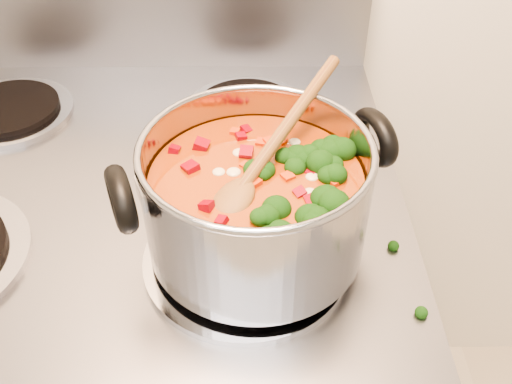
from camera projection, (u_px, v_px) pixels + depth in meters
electric_range at (152, 363)px, 1.06m from camera, size 0.77×0.69×1.08m
stockpot at (256, 198)px, 0.61m from camera, size 0.30×0.24×0.15m
wooden_spoon at (261, 161)px, 0.59m from camera, size 0.16×0.22×0.08m
cooktop_crumbs at (323, 260)px, 0.64m from camera, size 0.26×0.16×0.01m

